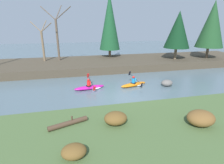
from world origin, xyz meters
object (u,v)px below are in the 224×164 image
kayaker_middle (91,87)px  boulder_midstream (167,83)px  kayaker_lead (135,84)px  driftwood_log (68,123)px

kayaker_middle → boulder_midstream: size_ratio=2.62×
kayaker_lead → kayaker_middle: (-4.11, 0.10, 0.00)m
kayaker_lead → driftwood_log: driftwood_log is taller
kayaker_middle → boulder_midstream: bearing=-15.9°
kayaker_lead → kayaker_middle: bearing=162.6°
driftwood_log → boulder_midstream: bearing=16.2°
kayaker_lead → boulder_midstream: 3.01m
boulder_midstream → driftwood_log: (-8.86, -6.29, 0.71)m
boulder_midstream → driftwood_log: driftwood_log is taller
boulder_midstream → kayaker_lead: bearing=167.0°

